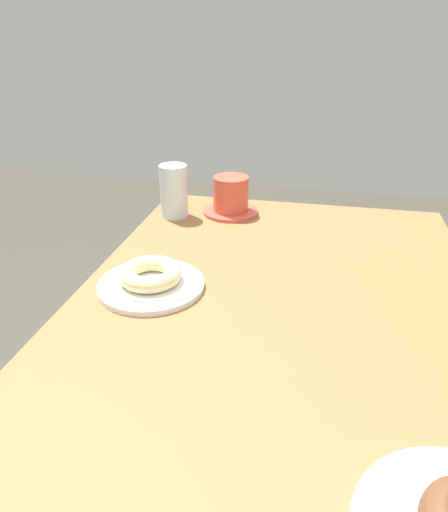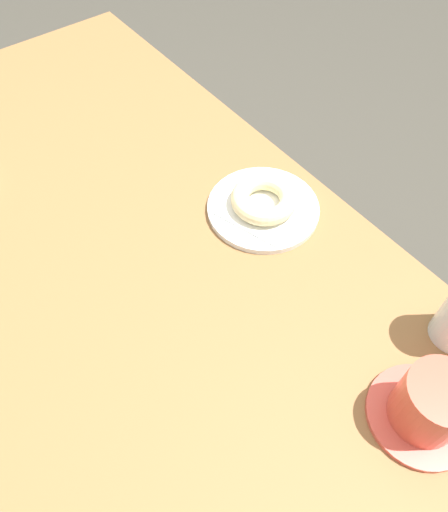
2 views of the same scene
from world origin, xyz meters
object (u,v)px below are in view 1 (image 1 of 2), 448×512
(plate_sugar_ring, at_px, (151,285))
(donut_sugar_ring, at_px, (150,274))
(water_glass, at_px, (174,191))
(coffee_cup, at_px, (231,197))

(plate_sugar_ring, distance_m, donut_sugar_ring, 0.02)
(water_glass, bearing_deg, plate_sugar_ring, 10.19)
(plate_sugar_ring, xyz_separation_m, donut_sugar_ring, (0.00, 0.00, 0.02))
(plate_sugar_ring, height_order, water_glass, water_glass)
(donut_sugar_ring, height_order, coffee_cup, coffee_cup)
(plate_sugar_ring, bearing_deg, coffee_cup, 170.04)
(plate_sugar_ring, distance_m, water_glass, 0.35)
(water_glass, xyz_separation_m, coffee_cup, (-0.05, 0.13, -0.02))
(water_glass, distance_m, coffee_cup, 0.14)
(coffee_cup, bearing_deg, donut_sugar_ring, -9.96)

